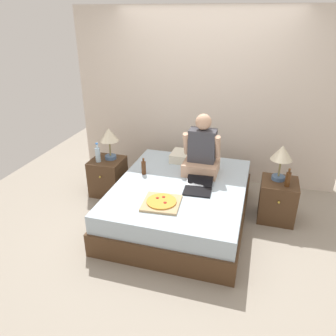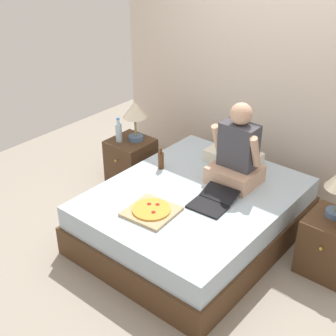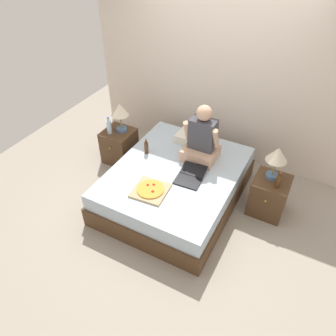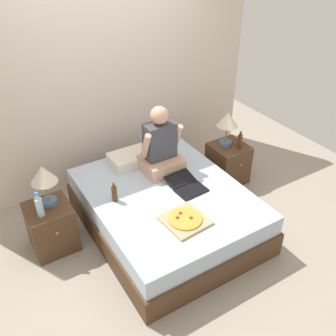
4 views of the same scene
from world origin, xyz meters
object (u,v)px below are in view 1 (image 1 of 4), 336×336
at_px(laptop, 198,188).
at_px(nightstand_right, 277,200).
at_px(nightstand_left, 108,176).
at_px(lamp_on_right_nightstand, 282,155).
at_px(bed, 180,202).
at_px(pizza_box, 161,202).
at_px(person_seated, 202,152).
at_px(beer_bottle_on_bed, 144,167).
at_px(water_bottle, 98,154).
at_px(lamp_on_left_nightstand, 109,137).
at_px(beer_bottle, 288,179).

bearing_deg(laptop, nightstand_right, 25.03).
bearing_deg(nightstand_left, nightstand_right, 0.00).
distance_m(nightstand_right, laptop, 1.06).
bearing_deg(lamp_on_right_nightstand, bed, -159.75).
bearing_deg(pizza_box, person_seated, 73.86).
bearing_deg(beer_bottle_on_bed, water_bottle, 169.33).
distance_m(nightstand_left, beer_bottle_on_bed, 0.75).
bearing_deg(water_bottle, beer_bottle_on_bed, -10.67).
bearing_deg(lamp_on_left_nightstand, nightstand_left, -128.62).
bearing_deg(lamp_on_left_nightstand, beer_bottle_on_bed, -24.70).
height_order(water_bottle, beer_bottle, water_bottle).
bearing_deg(person_seated, nightstand_left, -178.60).
xyz_separation_m(lamp_on_left_nightstand, laptop, (1.36, -0.49, -0.33)).
relative_size(lamp_on_right_nightstand, beer_bottle_on_bed, 2.05).
distance_m(nightstand_left, beer_bottle, 2.43).
bearing_deg(bed, nightstand_right, 17.57).
bearing_deg(water_bottle, pizza_box, -33.80).
height_order(water_bottle, pizza_box, water_bottle).
height_order(pizza_box, beer_bottle_on_bed, beer_bottle_on_bed).
distance_m(bed, beer_bottle, 1.32).
relative_size(water_bottle, nightstand_right, 0.53).
bearing_deg(laptop, beer_bottle, 18.53).
height_order(bed, nightstand_right, nightstand_right).
distance_m(lamp_on_left_nightstand, beer_bottle, 2.38).
xyz_separation_m(lamp_on_right_nightstand, laptop, (-0.91, -0.49, -0.33)).
bearing_deg(nightstand_right, bed, -162.43).
xyz_separation_m(water_bottle, lamp_on_right_nightstand, (2.38, 0.14, 0.22)).
xyz_separation_m(water_bottle, beer_bottle_on_bed, (0.72, -0.14, -0.04)).
distance_m(laptop, pizza_box, 0.53).
distance_m(bed, person_seated, 0.70).
bearing_deg(beer_bottle, water_bottle, 179.77).
relative_size(nightstand_left, water_bottle, 1.90).
bearing_deg(pizza_box, laptop, 53.41).
xyz_separation_m(water_bottle, person_seated, (1.42, 0.12, 0.15)).
distance_m(person_seated, pizza_box, 0.97).
height_order(laptop, beer_bottle_on_bed, beer_bottle_on_bed).
bearing_deg(laptop, lamp_on_right_nightstand, 28.27).
bearing_deg(beer_bottle_on_bed, nightstand_right, 7.57).
distance_m(bed, water_bottle, 1.34).
height_order(lamp_on_right_nightstand, beer_bottle, lamp_on_right_nightstand).
bearing_deg(nightstand_left, laptop, -17.36).
distance_m(person_seated, laptop, 0.54).
distance_m(nightstand_right, beer_bottle_on_bed, 1.74).
bearing_deg(beer_bottle, bed, -167.71).
height_order(person_seated, laptop, person_seated).
relative_size(bed, lamp_on_left_nightstand, 4.38).
xyz_separation_m(lamp_on_left_nightstand, beer_bottle, (2.36, -0.15, -0.23)).
bearing_deg(lamp_on_left_nightstand, lamp_on_right_nightstand, 0.00).
xyz_separation_m(nightstand_left, laptop, (1.40, -0.44, 0.26)).
relative_size(lamp_on_right_nightstand, laptop, 1.04).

